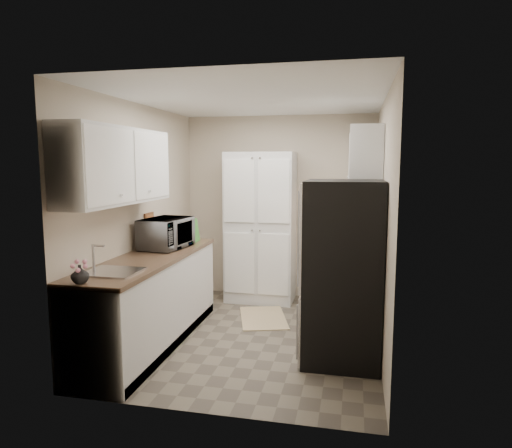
# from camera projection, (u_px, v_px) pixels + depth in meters

# --- Properties ---
(ground) EXTENTS (3.20, 3.20, 0.00)m
(ground) POSITION_uv_depth(u_px,v_px,m) (254.00, 335.00, 4.94)
(ground) COLOR #665B4C
(ground) RESTS_ON ground
(room_shell) EXTENTS (2.64, 3.24, 2.52)m
(room_shell) POSITION_uv_depth(u_px,v_px,m) (252.00, 185.00, 4.72)
(room_shell) COLOR beige
(room_shell) RESTS_ON ground
(pantry_cabinet) EXTENTS (0.90, 0.55, 2.00)m
(pantry_cabinet) POSITION_uv_depth(u_px,v_px,m) (261.00, 227.00, 6.13)
(pantry_cabinet) COLOR silver
(pantry_cabinet) RESTS_ON ground
(base_cabinet_left) EXTENTS (0.60, 2.30, 0.88)m
(base_cabinet_left) POSITION_uv_depth(u_px,v_px,m) (151.00, 302.00, 4.68)
(base_cabinet_left) COLOR silver
(base_cabinet_left) RESTS_ON ground
(countertop_left) EXTENTS (0.63, 2.33, 0.04)m
(countertop_left) POSITION_uv_depth(u_px,v_px,m) (150.00, 258.00, 4.62)
(countertop_left) COLOR brown
(countertop_left) RESTS_ON base_cabinet_left
(base_cabinet_right) EXTENTS (0.60, 0.80, 0.88)m
(base_cabinet_right) POSITION_uv_depth(u_px,v_px,m) (350.00, 275.00, 5.83)
(base_cabinet_right) COLOR silver
(base_cabinet_right) RESTS_ON ground
(countertop_right) EXTENTS (0.63, 0.83, 0.04)m
(countertop_right) POSITION_uv_depth(u_px,v_px,m) (351.00, 239.00, 5.77)
(countertop_right) COLOR brown
(countertop_right) RESTS_ON base_cabinet_right
(electric_range) EXTENTS (0.71, 0.78, 1.13)m
(electric_range) POSITION_uv_depth(u_px,v_px,m) (347.00, 288.00, 5.05)
(electric_range) COLOR #B7B7BC
(electric_range) RESTS_ON ground
(refrigerator) EXTENTS (0.70, 0.72, 1.70)m
(refrigerator) POSITION_uv_depth(u_px,v_px,m) (343.00, 272.00, 4.24)
(refrigerator) COLOR #B7B7BC
(refrigerator) RESTS_ON ground
(microwave) EXTENTS (0.47, 0.64, 0.33)m
(microwave) POSITION_uv_depth(u_px,v_px,m) (166.00, 233.00, 5.04)
(microwave) COLOR #A6A6AA
(microwave) RESTS_ON countertop_left
(wine_bottle) EXTENTS (0.07, 0.07, 0.29)m
(wine_bottle) POSITION_uv_depth(u_px,v_px,m) (177.00, 230.00, 5.42)
(wine_bottle) COLOR black
(wine_bottle) RESTS_ON countertop_left
(flower_vase) EXTENTS (0.18, 0.18, 0.15)m
(flower_vase) POSITION_uv_depth(u_px,v_px,m) (80.00, 274.00, 3.56)
(flower_vase) COLOR beige
(flower_vase) RESTS_ON countertop_left
(cutting_board) EXTENTS (0.03, 0.22, 0.27)m
(cutting_board) POSITION_uv_depth(u_px,v_px,m) (195.00, 230.00, 5.45)
(cutting_board) COLOR green
(cutting_board) RESTS_ON countertop_left
(toaster_oven) EXTENTS (0.31, 0.39, 0.23)m
(toaster_oven) POSITION_uv_depth(u_px,v_px,m) (359.00, 228.00, 5.84)
(toaster_oven) COLOR #AFAFB4
(toaster_oven) RESTS_ON countertop_right
(fruit_basket) EXTENTS (0.33, 0.33, 0.11)m
(fruit_basket) POSITION_uv_depth(u_px,v_px,m) (360.00, 215.00, 5.83)
(fruit_basket) COLOR red
(fruit_basket) RESTS_ON toaster_oven
(kitchen_mat) EXTENTS (0.74, 0.96, 0.01)m
(kitchen_mat) POSITION_uv_depth(u_px,v_px,m) (263.00, 318.00, 5.49)
(kitchen_mat) COLOR #CEB384
(kitchen_mat) RESTS_ON ground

